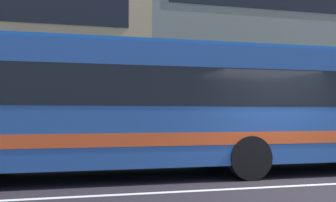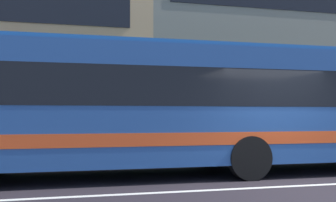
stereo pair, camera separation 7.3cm
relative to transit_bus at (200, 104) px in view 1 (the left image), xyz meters
name	(u,v)px [view 1 (the left image)]	position (x,y,z in m)	size (l,w,h in m)	color
ground_plane	(297,186)	(1.37, -2.12, -1.74)	(160.00, 160.00, 0.00)	black
lane_centre_line	(297,186)	(1.37, -2.12, -1.73)	(60.00, 0.16, 0.01)	silver
hedge_row_far	(253,142)	(3.14, 3.39, -1.20)	(20.45, 1.10, 1.08)	#295B2B
apartment_block_right	(276,33)	(9.65, 13.13, 4.93)	(18.60, 11.91, 13.33)	gray
transit_bus	(200,104)	(0.00, 0.00, 0.00)	(12.27, 2.74, 3.15)	#264F94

